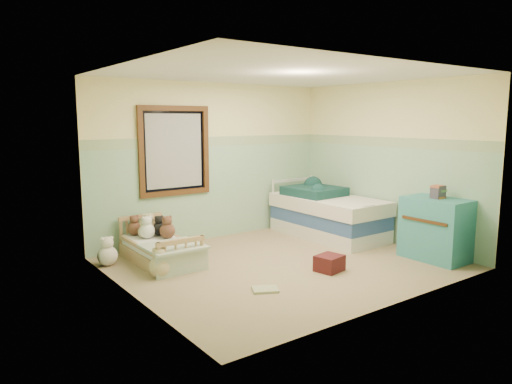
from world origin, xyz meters
TOP-DOWN VIEW (x-y plane):
  - floor at (0.00, 0.00)m, footprint 4.20×3.60m
  - ceiling at (0.00, 0.00)m, footprint 4.20×3.60m
  - wall_back at (0.00, 1.80)m, footprint 4.20×0.04m
  - wall_front at (0.00, -1.80)m, footprint 4.20×0.04m
  - wall_left at (-2.10, 0.00)m, footprint 0.04×3.60m
  - wall_right at (2.10, 0.00)m, footprint 0.04×3.60m
  - wainscot_mint at (0.00, 1.79)m, footprint 4.20×0.01m
  - border_strip at (0.00, 1.79)m, footprint 4.20×0.01m
  - window_frame at (-0.70, 1.76)m, footprint 1.16×0.06m
  - window_blinds at (-0.70, 1.77)m, footprint 0.92×0.01m
  - toddler_bed_frame at (-1.31, 1.05)m, footprint 0.66×1.33m
  - toddler_mattress at (-1.31, 1.05)m, footprint 0.61×1.27m
  - patchwork_quilt at (-1.31, 0.64)m, footprint 0.72×0.66m
  - plush_bed_brown at (-1.46, 1.55)m, footprint 0.20×0.20m
  - plush_bed_white at (-1.26, 1.55)m, footprint 0.20×0.20m
  - plush_bed_tan at (-1.41, 1.33)m, footprint 0.17×0.17m
  - plush_bed_dark at (-1.18, 1.33)m, footprint 0.20×0.20m
  - plush_floor_cream at (-1.95, 1.30)m, footprint 0.27×0.27m
  - plush_floor_tan at (-1.60, 0.45)m, footprint 0.26×0.26m
  - twin_bed_frame at (1.55, 0.72)m, footprint 0.95×1.90m
  - twin_boxspring at (1.55, 0.72)m, footprint 0.95×1.90m
  - twin_mattress at (1.55, 0.72)m, footprint 0.99×1.94m
  - teal_blanket at (1.50, 1.02)m, footprint 0.87×0.91m
  - dresser at (1.82, -1.08)m, footprint 0.54×0.86m
  - book_stack at (1.82, -1.09)m, footprint 0.18×0.14m
  - red_pillow at (0.27, -0.60)m, footprint 0.38×0.34m
  - floor_book at (-0.82, -0.68)m, footprint 0.36×0.33m
  - extra_plush_0 at (-1.29, 1.43)m, footprint 0.21×0.21m
  - extra_plush_1 at (-1.16, 1.12)m, footprint 0.21×0.21m
  - extra_plush_2 at (-1.39, 1.28)m, footprint 0.21×0.21m

SIDE VIEW (x-z plane):
  - floor at x=0.00m, z-range -0.02..0.00m
  - floor_book at x=-0.82m, z-range 0.00..0.03m
  - toddler_bed_frame at x=-1.31m, z-range 0.00..0.17m
  - red_pillow at x=0.27m, z-range 0.00..0.20m
  - twin_bed_frame at x=1.55m, z-range 0.00..0.22m
  - plush_floor_tan at x=-1.60m, z-range 0.00..0.26m
  - plush_floor_cream at x=-1.95m, z-range 0.00..0.27m
  - toddler_mattress at x=-1.31m, z-range 0.17..0.29m
  - patchwork_quilt at x=-1.31m, z-range 0.29..0.32m
  - twin_boxspring at x=1.55m, z-range 0.22..0.44m
  - plush_bed_tan at x=-1.41m, z-range 0.29..0.46m
  - plush_bed_dark at x=-1.18m, z-range 0.29..0.49m
  - plush_bed_white at x=-1.26m, z-range 0.29..0.49m
  - plush_bed_brown at x=-1.46m, z-range 0.29..0.49m
  - extra_plush_0 at x=-1.29m, z-range 0.29..0.50m
  - extra_plush_2 at x=-1.39m, z-range 0.29..0.50m
  - extra_plush_1 at x=-1.16m, z-range 0.29..0.50m
  - dresser at x=1.82m, z-range 0.00..0.86m
  - twin_mattress at x=1.55m, z-range 0.44..0.66m
  - teal_blanket at x=1.50m, z-range 0.66..0.80m
  - wainscot_mint at x=0.00m, z-range 0.00..1.50m
  - book_stack at x=1.82m, z-range 0.86..1.03m
  - wall_back at x=0.00m, z-range 0.00..2.50m
  - wall_front at x=0.00m, z-range 0.00..2.50m
  - wall_left at x=-2.10m, z-range 0.00..2.50m
  - wall_right at x=2.10m, z-range 0.00..2.50m
  - window_blinds at x=-0.70m, z-range 0.89..2.01m
  - window_frame at x=-0.70m, z-range 0.77..2.13m
  - border_strip at x=0.00m, z-range 1.50..1.65m
  - ceiling at x=0.00m, z-range 2.50..2.52m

